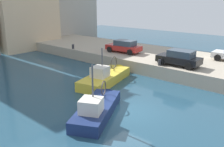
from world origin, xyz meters
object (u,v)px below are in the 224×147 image
at_px(parked_car_black, 179,58).
at_px(mooring_bollard_south, 160,63).
at_px(parked_car_red, 124,46).
at_px(fishing_boat_navy, 99,111).
at_px(fishing_boat_yellow, 107,80).
at_px(mooring_bollard_mid, 73,47).

xyz_separation_m(parked_car_black, mooring_bollard_south, (-1.09, 1.38, -0.46)).
bearing_deg(mooring_bollard_south, parked_car_red, 68.32).
bearing_deg(fishing_boat_navy, parked_car_black, -3.71).
bearing_deg(parked_car_black, fishing_boat_yellow, 138.83).
relative_size(fishing_boat_yellow, parked_car_black, 1.85).
relative_size(parked_car_red, mooring_bollard_south, 7.54).
height_order(fishing_boat_navy, parked_car_red, fishing_boat_navy).
height_order(fishing_boat_navy, mooring_bollard_mid, fishing_boat_navy).
relative_size(fishing_boat_yellow, parked_car_red, 1.72).
distance_m(parked_car_black, mooring_bollard_mid, 13.43).
bearing_deg(fishing_boat_navy, mooring_bollard_south, 4.80).
distance_m(fishing_boat_yellow, fishing_boat_navy, 6.15).
distance_m(fishing_boat_yellow, parked_car_red, 7.14).
distance_m(parked_car_black, mooring_bollard_south, 1.81).
bearing_deg(parked_car_red, parked_car_black, -99.85).
distance_m(parked_car_red, mooring_bollard_south, 6.41).
height_order(fishing_boat_yellow, mooring_bollard_mid, fishing_boat_yellow).
bearing_deg(parked_car_red, mooring_bollard_south, -111.68).
bearing_deg(mooring_bollard_south, fishing_boat_navy, -175.20).
bearing_deg(parked_car_black, fishing_boat_navy, 176.29).
xyz_separation_m(fishing_boat_yellow, fishing_boat_navy, (-4.91, -3.69, 0.01)).
relative_size(parked_car_black, mooring_bollard_south, 7.03).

